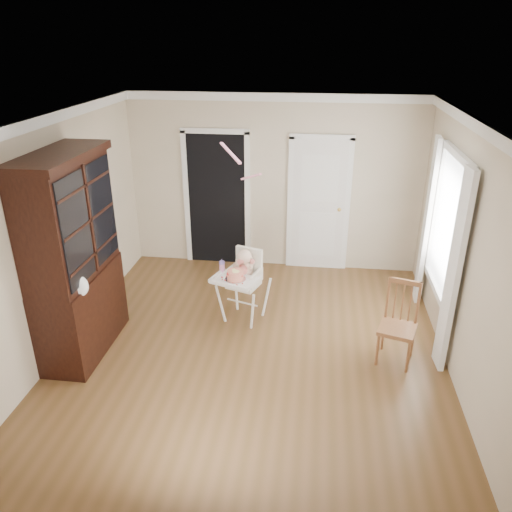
# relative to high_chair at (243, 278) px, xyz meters

# --- Properties ---
(floor) EXTENTS (5.00, 5.00, 0.00)m
(floor) POSITION_rel_high_chair_xyz_m (0.21, -0.72, -0.61)
(floor) COLOR brown
(floor) RESTS_ON ground
(ceiling) EXTENTS (5.00, 5.00, 0.00)m
(ceiling) POSITION_rel_high_chair_xyz_m (0.21, -0.72, 2.09)
(ceiling) COLOR white
(ceiling) RESTS_ON wall_back
(wall_back) EXTENTS (4.50, 0.00, 4.50)m
(wall_back) POSITION_rel_high_chair_xyz_m (0.21, 1.78, 0.74)
(wall_back) COLOR beige
(wall_back) RESTS_ON floor
(wall_left) EXTENTS (0.00, 5.00, 5.00)m
(wall_left) POSITION_rel_high_chair_xyz_m (-2.04, -0.72, 0.74)
(wall_left) COLOR beige
(wall_left) RESTS_ON floor
(wall_right) EXTENTS (0.00, 5.00, 5.00)m
(wall_right) POSITION_rel_high_chair_xyz_m (2.46, -0.72, 0.74)
(wall_right) COLOR beige
(wall_right) RESTS_ON floor
(crown_molding) EXTENTS (4.50, 5.00, 0.12)m
(crown_molding) POSITION_rel_high_chair_xyz_m (0.21, -0.72, 2.03)
(crown_molding) COLOR white
(crown_molding) RESTS_ON ceiling
(doorway) EXTENTS (1.06, 0.05, 2.22)m
(doorway) POSITION_rel_high_chair_xyz_m (-0.69, 1.76, 0.50)
(doorway) COLOR black
(doorway) RESTS_ON wall_back
(closet_door) EXTENTS (0.96, 0.09, 2.13)m
(closet_door) POSITION_rel_high_chair_xyz_m (0.91, 1.76, 0.42)
(closet_door) COLOR white
(closet_door) RESTS_ON wall_back
(window_right) EXTENTS (0.13, 1.84, 2.30)m
(window_right) POSITION_rel_high_chair_xyz_m (2.39, 0.08, 0.68)
(window_right) COLOR white
(window_right) RESTS_ON wall_right
(high_chair) EXTENTS (0.74, 0.83, 0.98)m
(high_chair) POSITION_rel_high_chair_xyz_m (0.00, 0.00, 0.00)
(high_chair) COLOR white
(high_chair) RESTS_ON floor
(baby) EXTENTS (0.28, 0.27, 0.45)m
(baby) POSITION_rel_high_chair_xyz_m (0.01, 0.02, 0.15)
(baby) COLOR beige
(baby) RESTS_ON high_chair
(cake) EXTENTS (0.26, 0.26, 0.12)m
(cake) POSITION_rel_high_chair_xyz_m (-0.07, -0.21, 0.14)
(cake) COLOR silver
(cake) RESTS_ON high_chair
(sippy_cup) EXTENTS (0.07, 0.07, 0.18)m
(sippy_cup) POSITION_rel_high_chair_xyz_m (-0.27, -0.01, 0.15)
(sippy_cup) COLOR pink
(sippy_cup) RESTS_ON high_chair
(china_cabinet) EXTENTS (0.63, 1.40, 2.37)m
(china_cabinet) POSITION_rel_high_chair_xyz_m (-1.78, -0.89, 0.58)
(china_cabinet) COLOR black
(china_cabinet) RESTS_ON floor
(dining_chair) EXTENTS (0.49, 0.49, 0.97)m
(dining_chair) POSITION_rel_high_chair_xyz_m (1.87, -0.66, -0.16)
(dining_chair) COLOR brown
(dining_chair) RESTS_ON floor
(streamer) EXTENTS (0.30, 0.42, 0.15)m
(streamer) POSITION_rel_high_chair_xyz_m (-0.06, -0.39, 1.69)
(streamer) COLOR pink
(streamer) RESTS_ON ceiling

